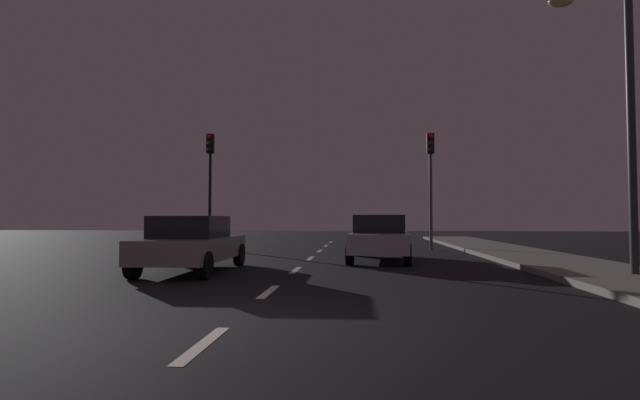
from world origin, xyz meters
name	(u,v)px	position (x,y,z in m)	size (l,w,h in m)	color
ground_plane	(299,268)	(0.00, 7.00, 0.00)	(80.00, 80.00, 0.00)	black
sidewalk_curb_right	(578,267)	(7.50, 7.00, 0.07)	(3.00, 40.00, 0.15)	gray
lane_stripe_nearest	(203,344)	(0.00, -1.20, 0.00)	(0.16, 1.60, 0.01)	silver
lane_stripe_second	(269,292)	(0.00, 2.60, 0.00)	(0.16, 1.60, 0.01)	silver
lane_stripe_third	(296,270)	(0.00, 6.40, 0.00)	(0.16, 1.60, 0.01)	silver
lane_stripe_fourth	(310,258)	(0.00, 10.20, 0.00)	(0.16, 1.60, 0.01)	silver
lane_stripe_fifth	(320,251)	(0.00, 14.00, 0.00)	(0.16, 1.60, 0.01)	silver
lane_stripe_sixth	(326,246)	(0.00, 17.80, 0.00)	(0.16, 1.60, 0.01)	silver
lane_stripe_seventh	(331,242)	(0.00, 21.60, 0.00)	(0.16, 1.60, 0.01)	silver
traffic_signal_left	(210,169)	(-5.18, 15.18, 3.68)	(0.32, 0.38, 5.28)	black
traffic_signal_right	(431,168)	(4.84, 15.18, 3.60)	(0.32, 0.38, 5.15)	#4C4C51
car_stopped_ahead	(380,237)	(2.36, 9.48, 0.76)	(2.17, 4.59, 1.49)	silver
car_adjacent_lane	(192,243)	(-2.63, 5.80, 0.74)	(1.96, 4.41, 1.44)	gray
street_lamp_right	(617,103)	(7.50, 4.88, 3.99)	(1.84, 0.36, 6.56)	#2D2D30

